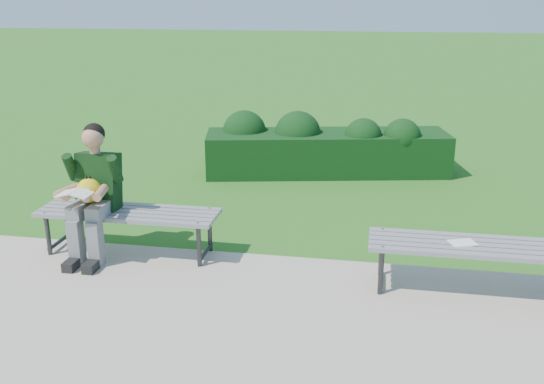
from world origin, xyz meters
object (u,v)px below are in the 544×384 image
at_px(hedge, 321,147).
at_px(paper_sheet, 463,243).
at_px(bench_left, 128,216).
at_px(bench_right, 474,250).
at_px(seated_boy, 93,188).

relative_size(hedge, paper_sheet, 13.73).
relative_size(bench_left, bench_right, 1.00).
bearing_deg(paper_sheet, bench_right, 0.00).
relative_size(hedge, seated_boy, 2.74).
bearing_deg(seated_boy, hedge, 60.92).
distance_m(hedge, seated_boy, 3.91).
bearing_deg(seated_boy, bench_right, -2.82).
bearing_deg(seated_boy, paper_sheet, -2.90).
distance_m(bench_left, seated_boy, 0.43).
height_order(bench_left, seated_boy, seated_boy).
relative_size(hedge, bench_left, 2.00).
xyz_separation_m(bench_right, seated_boy, (-3.57, 0.18, 0.30)).
height_order(hedge, paper_sheet, hedge).
distance_m(bench_right, paper_sheet, 0.12).
bearing_deg(hedge, bench_left, -115.71).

